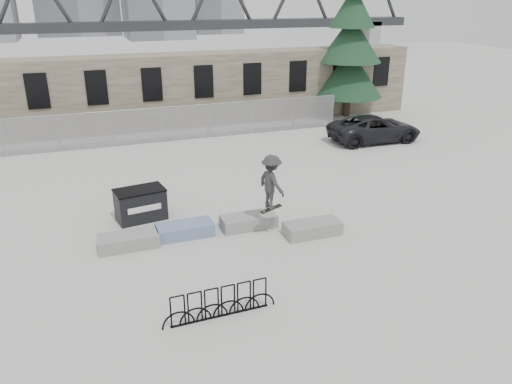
% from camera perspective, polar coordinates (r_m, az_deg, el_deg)
% --- Properties ---
extents(ground, '(120.00, 120.00, 0.00)m').
position_cam_1_polar(ground, '(18.04, -3.78, -4.61)').
color(ground, '#B1B1AC').
rests_on(ground, ground).
extents(stone_wall, '(36.00, 2.58, 4.50)m').
position_cam_1_polar(stone_wall, '(32.62, -12.06, 11.14)').
color(stone_wall, brown).
rests_on(stone_wall, ground).
extents(chainlink_fence, '(22.06, 0.06, 2.02)m').
position_cam_1_polar(chainlink_fence, '(29.25, -10.77, 7.60)').
color(chainlink_fence, gray).
rests_on(chainlink_fence, ground).
extents(planter_far_left, '(2.00, 0.90, 0.46)m').
position_cam_1_polar(planter_far_left, '(17.42, -14.38, -5.38)').
color(planter_far_left, gray).
rests_on(planter_far_left, ground).
extents(planter_center_left, '(2.00, 0.90, 0.46)m').
position_cam_1_polar(planter_center_left, '(17.81, -8.17, -4.24)').
color(planter_center_left, '#335499').
rests_on(planter_center_left, ground).
extents(planter_center_right, '(2.00, 0.90, 0.46)m').
position_cam_1_polar(planter_center_right, '(18.28, -0.87, -3.31)').
color(planter_center_right, gray).
rests_on(planter_center_right, ground).
extents(planter_offset, '(2.00, 0.90, 0.46)m').
position_cam_1_polar(planter_offset, '(17.85, 6.46, -4.10)').
color(planter_offset, gray).
rests_on(planter_offset, ground).
extents(dumpster, '(1.97, 1.37, 1.20)m').
position_cam_1_polar(dumpster, '(19.29, -13.06, -1.36)').
color(dumpster, black).
rests_on(dumpster, ground).
extents(bike_rack, '(3.14, 0.14, 0.90)m').
position_cam_1_polar(bike_rack, '(13.44, -4.14, -12.49)').
color(bike_rack, black).
rests_on(bike_rack, ground).
extents(spruce_tree, '(4.65, 4.65, 11.50)m').
position_cam_1_polar(spruce_tree, '(35.24, 10.75, 16.20)').
color(spruce_tree, '#38281E').
rests_on(spruce_tree, ground).
extents(truss_bridge, '(70.00, 3.00, 9.80)m').
position_cam_1_polar(truss_bridge, '(72.12, -8.75, 18.43)').
color(truss_bridge, '#2D3033').
rests_on(truss_bridge, ground).
extents(suv, '(5.45, 2.62, 1.50)m').
position_cam_1_polar(suv, '(29.78, 13.41, 7.07)').
color(suv, black).
rests_on(suv, ground).
extents(skateboarder, '(1.01, 1.38, 2.04)m').
position_cam_1_polar(skateboarder, '(17.00, 1.78, 1.13)').
color(skateboarder, '#2F2F32').
rests_on(skateboarder, ground).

